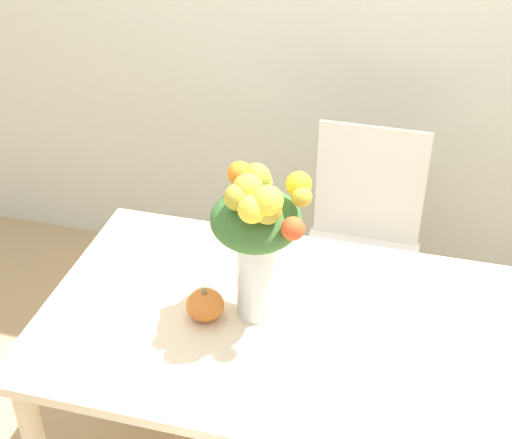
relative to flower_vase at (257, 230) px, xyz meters
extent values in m
cube|color=beige|center=(0.06, -0.02, -0.29)|extent=(1.27, 0.81, 0.03)
cylinder|color=beige|center=(-0.52, 0.33, -0.67)|extent=(0.06, 0.06, 0.73)
cylinder|color=beige|center=(0.63, 0.33, -0.67)|extent=(0.06, 0.06, 0.73)
cylinder|color=silver|center=(0.00, 0.00, -0.14)|extent=(0.10, 0.10, 0.26)
cylinder|color=silver|center=(0.00, 0.00, -0.21)|extent=(0.09, 0.09, 0.13)
cylinder|color=#38662D|center=(0.02, 0.00, -0.11)|extent=(0.01, 0.00, 0.30)
cylinder|color=#38662D|center=(0.00, 0.02, -0.11)|extent=(0.01, 0.01, 0.30)
cylinder|color=#38662D|center=(-0.02, 0.01, -0.11)|extent=(0.01, 0.01, 0.30)
cylinder|color=#38662D|center=(-0.02, -0.01, -0.11)|extent=(0.01, 0.01, 0.30)
cylinder|color=#38662D|center=(0.00, -0.02, -0.11)|extent=(0.01, 0.01, 0.30)
ellipsoid|color=#38662D|center=(0.00, 0.00, 0.03)|extent=(0.23, 0.23, 0.14)
sphere|color=#AD9E33|center=(-0.03, 0.10, 0.09)|extent=(0.08, 0.08, 0.08)
sphere|color=yellow|center=(0.01, -0.09, 0.12)|extent=(0.07, 0.07, 0.07)
sphere|color=orange|center=(-0.06, 0.06, 0.12)|extent=(0.06, 0.06, 0.06)
sphere|color=yellow|center=(-0.03, 0.14, 0.06)|extent=(0.06, 0.06, 0.06)
sphere|color=#AD9E33|center=(-0.04, -0.05, 0.12)|extent=(0.07, 0.07, 0.07)
sphere|color=#D64C23|center=(0.10, -0.07, 0.07)|extent=(0.06, 0.06, 0.06)
sphere|color=#AD9E33|center=(-0.02, -0.03, 0.14)|extent=(0.08, 0.08, 0.08)
sphere|color=#AD9E33|center=(0.11, 0.00, 0.12)|extent=(0.05, 0.05, 0.05)
sphere|color=yellow|center=(0.10, 0.03, 0.13)|extent=(0.06, 0.06, 0.06)
sphere|color=yellow|center=(0.03, -0.03, 0.12)|extent=(0.06, 0.06, 0.06)
sphere|color=yellow|center=(0.04, -0.07, 0.14)|extent=(0.07, 0.07, 0.07)
sphere|color=#AD9E33|center=(0.04, -0.07, 0.11)|extent=(0.07, 0.07, 0.07)
ellipsoid|color=orange|center=(-0.13, -0.05, -0.23)|extent=(0.10, 0.10, 0.08)
cylinder|color=brown|center=(-0.13, -0.05, -0.19)|extent=(0.01, 0.01, 0.02)
cube|color=white|center=(0.20, 0.65, -0.58)|extent=(0.42, 0.42, 0.02)
cylinder|color=white|center=(0.03, 0.49, -0.81)|extent=(0.04, 0.04, 0.45)
cylinder|color=white|center=(0.37, 0.48, -0.81)|extent=(0.04, 0.04, 0.45)
cylinder|color=white|center=(0.03, 0.83, -0.81)|extent=(0.04, 0.04, 0.45)
cylinder|color=white|center=(0.37, 0.82, -0.81)|extent=(0.04, 0.04, 0.45)
cube|color=white|center=(0.21, 0.86, -0.33)|extent=(0.40, 0.02, 0.47)
camera|label=1|loc=(0.37, -1.42, 1.02)|focal=50.00mm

